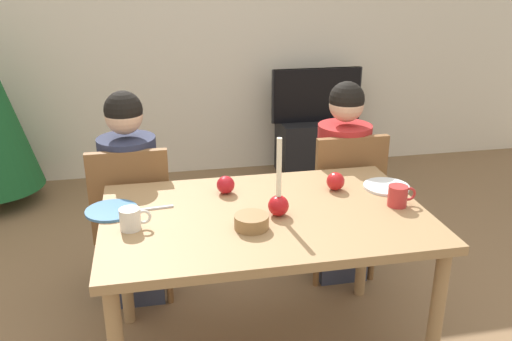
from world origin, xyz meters
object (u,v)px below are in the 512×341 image
(chair_right, at_px, (343,197))
(tv_stand, at_px, (315,147))
(chair_left, at_px, (132,214))
(person_right_child, at_px, (342,185))
(mug_right, at_px, (398,196))
(apple_near_candle, at_px, (335,181))
(dining_table, at_px, (265,230))
(candle_centerpiece, at_px, (279,200))
(plate_left, at_px, (112,211))
(tv, at_px, (317,95))
(apple_by_left_plate, at_px, (226,185))
(person_left_child, at_px, (132,202))
(plate_right, at_px, (386,187))
(mug_left, at_px, (131,219))
(bowl_walnuts, at_px, (251,222))

(chair_right, height_order, tv_stand, chair_right)
(chair_left, bearing_deg, person_right_child, 1.57)
(mug_right, relative_size, apple_near_candle, 1.51)
(dining_table, distance_m, candle_centerpiece, 0.17)
(dining_table, xyz_separation_m, plate_left, (-0.65, 0.14, 0.09))
(chair_left, relative_size, apple_near_candle, 10.42)
(tv, distance_m, candle_centerpiece, 2.51)
(dining_table, bearing_deg, candle_centerpiece, -37.68)
(plate_left, xyz_separation_m, apple_by_left_plate, (0.52, 0.11, 0.04))
(chair_right, bearing_deg, person_left_child, 178.43)
(apple_near_candle, bearing_deg, plate_right, -6.10)
(apple_near_candle, bearing_deg, chair_right, 63.77)
(person_left_child, xyz_separation_m, apple_near_candle, (0.97, -0.46, 0.22))
(plate_left, xyz_separation_m, mug_left, (0.09, -0.18, 0.04))
(tv_stand, distance_m, mug_left, 2.85)
(person_right_child, height_order, apple_by_left_plate, person_right_child)
(chair_left, distance_m, chair_right, 1.18)
(chair_right, height_order, mug_right, chair_right)
(dining_table, height_order, chair_left, chair_left)
(person_right_child, bearing_deg, apple_by_left_plate, -151.43)
(tv, relative_size, mug_left, 6.19)
(person_left_child, xyz_separation_m, tv, (1.55, 1.66, 0.14))
(plate_right, height_order, mug_left, mug_left)
(chair_left, xyz_separation_m, apple_by_left_plate, (0.45, -0.36, 0.28))
(chair_left, bearing_deg, mug_left, -87.79)
(mug_right, height_order, apple_by_left_plate, mug_right)
(person_left_child, bearing_deg, chair_right, -1.57)
(dining_table, bearing_deg, tv, 67.38)
(plate_right, xyz_separation_m, apple_by_left_plate, (-0.77, 0.09, 0.04))
(chair_left, relative_size, apple_by_left_plate, 10.58)
(tv, xyz_separation_m, bowl_walnuts, (-1.05, -2.44, 0.07))
(dining_table, relative_size, mug_left, 10.97)
(mug_left, distance_m, apple_near_candle, 0.97)
(plate_left, relative_size, apple_near_candle, 2.61)
(plate_right, distance_m, apple_near_candle, 0.25)
(person_right_child, xyz_separation_m, apple_by_left_plate, (-0.73, -0.40, 0.22))
(mug_right, xyz_separation_m, apple_near_candle, (-0.21, 0.23, -0.00))
(person_left_child, bearing_deg, tv_stand, 46.98)
(person_right_child, distance_m, plate_left, 1.35)
(candle_centerpiece, bearing_deg, tv, 68.75)
(candle_centerpiece, distance_m, plate_left, 0.73)
(person_left_child, height_order, person_right_child, same)
(chair_left, distance_m, candle_centerpiece, 0.96)
(tv, relative_size, apple_near_candle, 9.15)
(person_right_child, bearing_deg, bowl_walnuts, -131.20)
(tv_stand, bearing_deg, tv, 90.00)
(tv_stand, relative_size, candle_centerpiece, 1.84)
(mug_left, bearing_deg, tv_stand, 57.00)
(tv, xyz_separation_m, apple_by_left_plate, (-1.09, -2.06, 0.08))
(dining_table, height_order, tv, tv)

